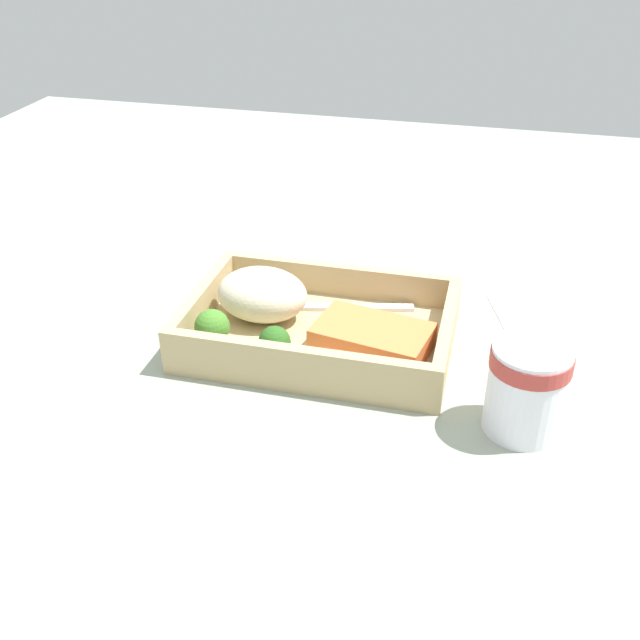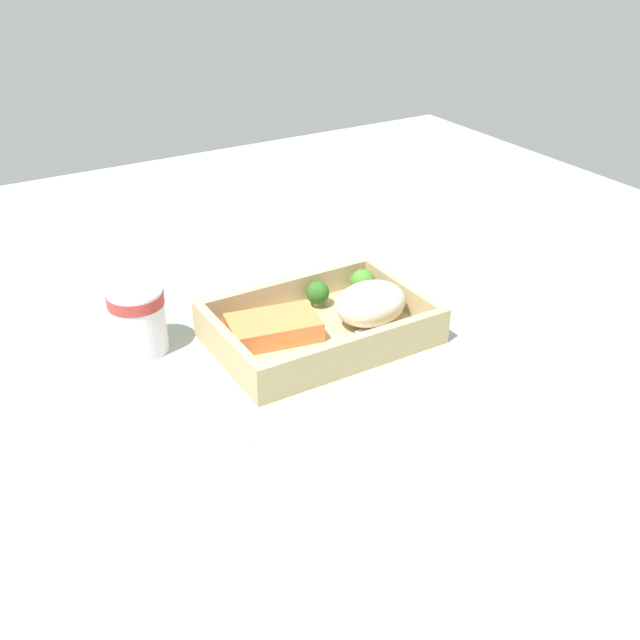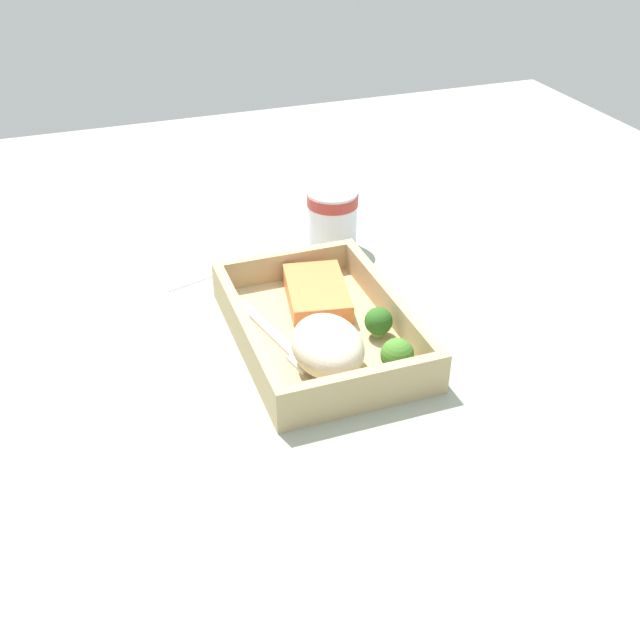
{
  "view_description": "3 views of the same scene",
  "coord_description": "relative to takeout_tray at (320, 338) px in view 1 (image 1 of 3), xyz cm",
  "views": [
    {
      "loc": [
        -15.65,
        62.47,
        41.58
      ],
      "look_at": [
        0.0,
        0.0,
        2.7
      ],
      "focal_mm": 42.0,
      "sensor_mm": 36.0,
      "label": 1
    },
    {
      "loc": [
        -41.29,
        -69.39,
        48.99
      ],
      "look_at": [
        0.0,
        0.0,
        2.7
      ],
      "focal_mm": 42.0,
      "sensor_mm": 36.0,
      "label": 2
    },
    {
      "loc": [
        64.57,
        -23.25,
        48.44
      ],
      "look_at": [
        0.0,
        0.0,
        2.7
      ],
      "focal_mm": 42.0,
      "sensor_mm": 36.0,
      "label": 3
    }
  ],
  "objects": [
    {
      "name": "mashed_potatoes",
      "position": [
        6.55,
        -1.53,
        3.33
      ],
      "size": [
        9.45,
        7.23,
        5.46
      ],
      "primitive_type": "ellipsoid",
      "color": "beige",
      "rests_on": "takeout_tray"
    },
    {
      "name": "fork",
      "position": [
        0.17,
        -4.88,
        0.82
      ],
      "size": [
        15.76,
        5.19,
        0.44
      ],
      "color": "silver",
      "rests_on": "takeout_tray"
    },
    {
      "name": "broccoli_floret_2",
      "position": [
        9.62,
        4.88,
        2.72
      ],
      "size": [
        3.48,
        3.48,
        3.93
      ],
      "color": "#7EA45B",
      "rests_on": "takeout_tray"
    },
    {
      "name": "salmon_fillet",
      "position": [
        -5.67,
        1.64,
        1.86
      ],
      "size": [
        12.09,
        8.7,
        2.52
      ],
      "primitive_type": "cube",
      "rotation": [
        0.0,
        0.0,
        -0.19
      ],
      "color": "orange",
      "rests_on": "takeout_tray"
    },
    {
      "name": "paper_cup",
      "position": [
        -20.15,
        9.01,
        4.0
      ],
      "size": [
        6.79,
        6.79,
        8.24
      ],
      "color": "white",
      "rests_on": "ground_plane"
    },
    {
      "name": "ground_plane",
      "position": [
        0.0,
        0.0,
        -1.6
      ],
      "size": [
        160.0,
        160.0,
        2.0
      ],
      "primitive_type": "cube",
      "color": "gray"
    },
    {
      "name": "receipt_slip",
      "position": [
        -21.49,
        -9.04,
        -0.48
      ],
      "size": [
        10.9,
        14.63,
        0.24
      ],
      "primitive_type": "cube",
      "rotation": [
        0.0,
        0.0,
        0.31
      ],
      "color": "white",
      "rests_on": "ground_plane"
    },
    {
      "name": "tray_rim",
      "position": [
        0.0,
        0.0,
        2.35
      ],
      "size": [
        26.52,
        18.12,
        3.5
      ],
      "color": "tan",
      "rests_on": "takeout_tray"
    },
    {
      "name": "broccoli_floret_1",
      "position": [
        3.02,
        5.7,
        2.49
      ],
      "size": [
        3.11,
        3.11,
        3.52
      ],
      "color": "#759D5C",
      "rests_on": "takeout_tray"
    },
    {
      "name": "takeout_tray",
      "position": [
        0.0,
        0.0,
        0.0
      ],
      "size": [
        26.52,
        18.12,
        1.2
      ],
      "primitive_type": "cube",
      "color": "tan",
      "rests_on": "ground_plane"
    }
  ]
}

